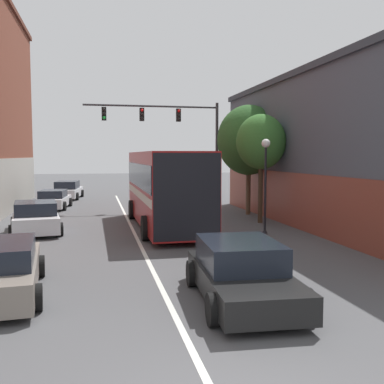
# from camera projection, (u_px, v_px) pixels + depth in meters

# --- Properties ---
(lane_center_line) EXTENTS (0.14, 39.20, 0.01)m
(lane_center_line) POSITION_uv_depth(u_px,v_px,m) (136.00, 237.00, 18.47)
(lane_center_line) COLOR silver
(lane_center_line) RESTS_ON ground_plane
(building_right_storefront) EXTENTS (7.20, 21.64, 7.32)m
(building_right_storefront) POSITION_uv_depth(u_px,v_px,m) (366.00, 147.00, 21.23)
(building_right_storefront) COLOR #4C515B
(building_right_storefront) RESTS_ON ground_plane
(bus) EXTENTS (2.95, 10.07, 3.53)m
(bus) POSITION_uv_depth(u_px,v_px,m) (165.00, 185.00, 20.92)
(bus) COLOR maroon
(bus) RESTS_ON ground_plane
(hatchback_foreground) EXTENTS (2.34, 4.55, 1.38)m
(hatchback_foreground) POSITION_uv_depth(u_px,v_px,m) (241.00, 273.00, 10.41)
(hatchback_foreground) COLOR black
(hatchback_foreground) RESTS_ON ground_plane
(parked_car_left_near) EXTENTS (2.16, 4.09, 1.19)m
(parked_car_left_near) POSITION_uv_depth(u_px,v_px,m) (54.00, 200.00, 28.42)
(parked_car_left_near) COLOR silver
(parked_car_left_near) RESTS_ON ground_plane
(parked_car_left_mid) EXTENTS (2.53, 4.30, 1.37)m
(parked_car_left_mid) POSITION_uv_depth(u_px,v_px,m) (36.00, 218.00, 19.56)
(parked_car_left_mid) COLOR silver
(parked_car_left_mid) RESTS_ON ground_plane
(parked_car_left_far) EXTENTS (2.35, 4.63, 1.38)m
(parked_car_left_far) POSITION_uv_depth(u_px,v_px,m) (68.00, 190.00, 34.88)
(parked_car_left_far) COLOR silver
(parked_car_left_far) RESTS_ON ground_plane
(parked_car_left_distant) EXTENTS (2.21, 4.78, 1.33)m
(parked_car_left_distant) POSITION_uv_depth(u_px,v_px,m) (2.00, 270.00, 10.76)
(parked_car_left_distant) COLOR slate
(parked_car_left_distant) RESTS_ON ground_plane
(traffic_signal_gantry) EXTENTS (8.42, 0.36, 6.70)m
(traffic_signal_gantry) POSITION_uv_depth(u_px,v_px,m) (174.00, 129.00, 28.08)
(traffic_signal_gantry) COLOR #333338
(traffic_signal_gantry) RESTS_ON ground_plane
(street_lamp) EXTENTS (0.37, 0.37, 4.07)m
(street_lamp) POSITION_uv_depth(u_px,v_px,m) (265.00, 172.00, 19.27)
(street_lamp) COLOR black
(street_lamp) RESTS_ON ground_plane
(street_tree_near) EXTENTS (3.59, 3.23, 6.20)m
(street_tree_near) POSITION_uv_depth(u_px,v_px,m) (249.00, 140.00, 25.33)
(street_tree_near) COLOR brown
(street_tree_near) RESTS_ON ground_plane
(street_tree_far) EXTENTS (2.47, 2.22, 5.40)m
(street_tree_far) POSITION_uv_depth(u_px,v_px,m) (261.00, 142.00, 22.14)
(street_tree_far) COLOR #3D2D1E
(street_tree_far) RESTS_ON ground_plane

